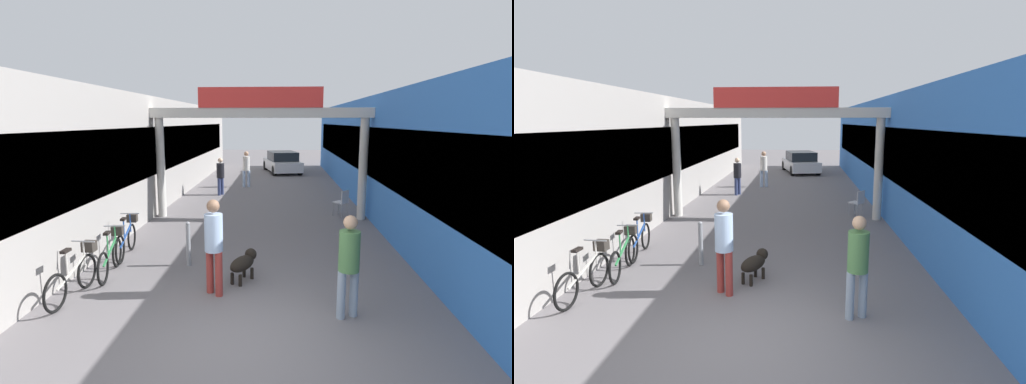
{
  "view_description": "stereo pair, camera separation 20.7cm",
  "coord_description": "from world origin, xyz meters",
  "views": [
    {
      "loc": [
        0.65,
        -5.31,
        3.22
      ],
      "look_at": [
        0.0,
        5.42,
        1.3
      ],
      "focal_mm": 28.0,
      "sensor_mm": 36.0,
      "label": 1
    },
    {
      "loc": [
        0.86,
        -5.3,
        3.22
      ],
      "look_at": [
        0.0,
        5.42,
        1.3
      ],
      "focal_mm": 28.0,
      "sensor_mm": 36.0,
      "label": 2
    }
  ],
  "objects": [
    {
      "name": "arcade_sign_gateway",
      "position": [
        0.0,
        7.77,
        3.02
      ],
      "size": [
        7.4,
        0.47,
        4.27
      ],
      "color": "beige",
      "rests_on": "ground_plane"
    },
    {
      "name": "pedestrian_elderly_walking",
      "position": [
        -1.0,
        14.11,
        1.01
      ],
      "size": [
        0.4,
        0.39,
        1.76
      ],
      "color": "#A5BFE0",
      "rests_on": "ground_plane"
    },
    {
      "name": "bicycle_silver_nearest",
      "position": [
        -3.11,
        1.45,
        0.44
      ],
      "size": [
        0.46,
        1.69,
        0.98
      ],
      "color": "black",
      "rests_on": "ground_plane"
    },
    {
      "name": "storefront_left",
      "position": [
        -5.09,
        11.0,
        2.02
      ],
      "size": [
        3.0,
        26.0,
        4.03
      ],
      "color": "#9E9993",
      "rests_on": "ground_plane"
    },
    {
      "name": "pedestrian_companion",
      "position": [
        1.78,
        0.95,
        1.0
      ],
      "size": [
        0.45,
        0.45,
        1.74
      ],
      "color": "#8C9EB2",
      "rests_on": "ground_plane"
    },
    {
      "name": "bicycle_blue_third",
      "position": [
        -3.03,
        3.79,
        0.44
      ],
      "size": [
        0.46,
        1.69,
        0.98
      ],
      "color": "black",
      "rests_on": "ground_plane"
    },
    {
      "name": "bicycle_green_second",
      "position": [
        -2.91,
        2.6,
        0.44
      ],
      "size": [
        0.46,
        1.68,
        0.98
      ],
      "color": "black",
      "rests_on": "ground_plane"
    },
    {
      "name": "ground_plane",
      "position": [
        0.0,
        0.0,
        0.0
      ],
      "size": [
        80.0,
        80.0,
        0.0
      ],
      "primitive_type": "plane",
      "color": "slate"
    },
    {
      "name": "dog_on_leash",
      "position": [
        -0.06,
        2.38,
        0.38
      ],
      "size": [
        0.63,
        0.86,
        0.61
      ],
      "color": "black",
      "rests_on": "ground_plane"
    },
    {
      "name": "pedestrian_carrying_crate",
      "position": [
        -1.95,
        11.88,
        0.94
      ],
      "size": [
        0.45,
        0.45,
        1.64
      ],
      "color": "navy",
      "rests_on": "ground_plane"
    },
    {
      "name": "storefront_right",
      "position": [
        5.09,
        11.0,
        2.02
      ],
      "size": [
        3.0,
        26.0,
        4.03
      ],
      "color": "blue",
      "rests_on": "ground_plane"
    },
    {
      "name": "bollard_post_metal",
      "position": [
        -1.39,
        3.17,
        0.52
      ],
      "size": [
        0.1,
        0.1,
        1.02
      ],
      "color": "gray",
      "rests_on": "ground_plane"
    },
    {
      "name": "parked_car_white",
      "position": [
        0.78,
        19.91,
        0.64
      ],
      "size": [
        2.56,
        4.28,
        1.33
      ],
      "color": "silver",
      "rests_on": "ground_plane"
    },
    {
      "name": "cafe_chair_aluminium_nearer",
      "position": [
        2.79,
        8.18,
        0.54
      ],
      "size": [
        0.57,
        0.57,
        0.89
      ],
      "color": "gray",
      "rests_on": "ground_plane"
    },
    {
      "name": "pedestrian_with_dog",
      "position": [
        -0.56,
        1.7,
        1.05
      ],
      "size": [
        0.48,
        0.48,
        1.82
      ],
      "color": "#99332D",
      "rests_on": "ground_plane"
    }
  ]
}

